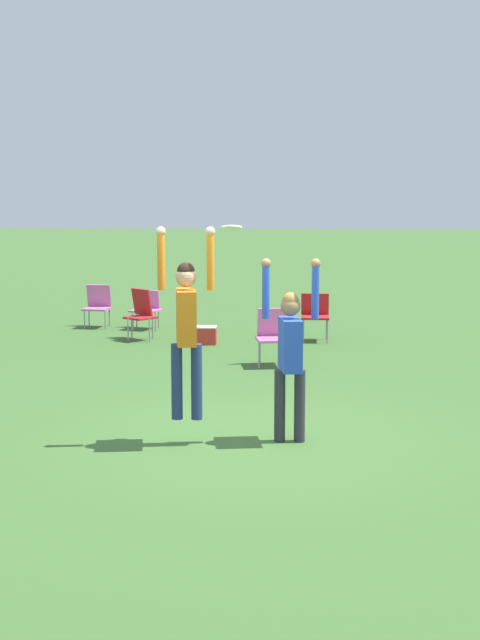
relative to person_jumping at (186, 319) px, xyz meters
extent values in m
plane|color=#3D662D|center=(0.60, 0.23, -1.36)|extent=(120.00, 120.00, 0.00)
cylinder|color=navy|center=(-0.11, 0.00, -0.68)|extent=(0.12, 0.12, 0.81)
cylinder|color=navy|center=(0.11, 0.00, -0.68)|extent=(0.12, 0.12, 0.81)
cube|color=orange|center=(0.00, 0.00, 0.02)|extent=(0.27, 0.49, 0.58)
sphere|color=tan|center=(0.00, 0.00, 0.44)|extent=(0.22, 0.22, 0.22)
sphere|color=black|center=(0.00, 0.00, 0.50)|extent=(0.19, 0.19, 0.19)
cylinder|color=orange|center=(-0.26, 0.00, 0.61)|extent=(0.08, 0.08, 0.61)
sphere|color=tan|center=(-0.26, 0.00, 0.92)|extent=(0.10, 0.10, 0.10)
cylinder|color=orange|center=(0.26, 0.00, 0.61)|extent=(0.08, 0.08, 0.61)
sphere|color=tan|center=(0.26, 0.00, 0.92)|extent=(0.10, 0.10, 0.10)
cylinder|color=#2D2D38|center=(0.99, 0.16, -0.97)|extent=(0.12, 0.12, 0.79)
cylinder|color=#2D2D38|center=(1.21, 0.16, -0.97)|extent=(0.12, 0.12, 0.79)
cube|color=blue|center=(1.10, 0.16, -0.29)|extent=(0.27, 0.50, 0.56)
sphere|color=#9E704C|center=(1.10, 0.16, 0.12)|extent=(0.21, 0.21, 0.21)
sphere|color=olive|center=(1.10, 0.16, 0.18)|extent=(0.18, 0.18, 0.18)
cylinder|color=blue|center=(0.84, 0.16, 0.28)|extent=(0.08, 0.08, 0.59)
sphere|color=#9E704C|center=(0.84, 0.16, 0.58)|extent=(0.10, 0.10, 0.10)
cylinder|color=blue|center=(1.36, 0.16, 0.28)|extent=(0.08, 0.08, 0.59)
sphere|color=#9E704C|center=(1.36, 0.16, 0.58)|extent=(0.10, 0.10, 0.10)
cylinder|color=white|center=(0.47, 0.23, 0.95)|extent=(0.22, 0.22, 0.06)
cylinder|color=gray|center=(0.65, 4.21, -1.14)|extent=(0.02, 0.02, 0.44)
cylinder|color=gray|center=(1.10, 4.21, -1.14)|extent=(0.02, 0.02, 0.44)
cylinder|color=gray|center=(0.65, 4.66, -1.14)|extent=(0.02, 0.02, 0.44)
cylinder|color=gray|center=(1.10, 4.66, -1.14)|extent=(0.02, 0.02, 0.44)
cube|color=#C666A3|center=(0.87, 4.43, -0.94)|extent=(0.61, 0.61, 0.04)
cube|color=#C666A3|center=(0.87, 4.68, -0.70)|extent=(0.54, 0.20, 0.45)
cylinder|color=gray|center=(1.38, 6.66, -1.13)|extent=(0.02, 0.02, 0.46)
cylinder|color=gray|center=(1.82, 6.66, -1.13)|extent=(0.02, 0.02, 0.46)
cylinder|color=gray|center=(1.38, 7.09, -1.13)|extent=(0.02, 0.02, 0.46)
cylinder|color=gray|center=(1.82, 7.09, -1.13)|extent=(0.02, 0.02, 0.46)
cube|color=#B21E23|center=(1.60, 6.88, -0.92)|extent=(0.53, 0.53, 0.04)
cube|color=#B21E23|center=(1.60, 7.11, -0.70)|extent=(0.51, 0.13, 0.40)
cylinder|color=gray|center=(-1.94, 7.95, -1.17)|extent=(0.02, 0.02, 0.39)
cylinder|color=gray|center=(-1.50, 7.95, -1.17)|extent=(0.02, 0.02, 0.39)
cylinder|color=gray|center=(-1.94, 8.39, -1.17)|extent=(0.02, 0.02, 0.39)
cylinder|color=gray|center=(-1.50, 8.39, -1.17)|extent=(0.02, 0.02, 0.39)
cube|color=#C666A3|center=(-1.72, 8.17, -0.99)|extent=(0.66, 0.66, 0.04)
cube|color=#C666A3|center=(-1.72, 8.41, -0.79)|extent=(0.53, 0.26, 0.37)
cylinder|color=gray|center=(-1.80, 6.61, -1.14)|extent=(0.02, 0.02, 0.44)
cylinder|color=gray|center=(-1.41, 6.61, -1.14)|extent=(0.02, 0.02, 0.44)
cylinder|color=gray|center=(-1.80, 7.00, -1.14)|extent=(0.02, 0.02, 0.44)
cylinder|color=gray|center=(-1.41, 7.00, -1.14)|extent=(0.02, 0.02, 0.44)
cube|color=#B21E23|center=(-1.61, 6.81, -0.94)|extent=(0.65, 0.65, 0.04)
cube|color=#B21E23|center=(-1.61, 7.02, -0.68)|extent=(0.43, 0.39, 0.49)
cylinder|color=gray|center=(-2.95, 8.13, -1.16)|extent=(0.02, 0.02, 0.40)
cylinder|color=gray|center=(-2.53, 8.13, -1.16)|extent=(0.02, 0.02, 0.40)
cylinder|color=gray|center=(-2.95, 8.55, -1.16)|extent=(0.02, 0.02, 0.40)
cylinder|color=gray|center=(-2.53, 8.55, -1.16)|extent=(0.02, 0.02, 0.40)
cube|color=#C666A3|center=(-2.74, 8.34, -0.98)|extent=(0.55, 0.55, 0.04)
cube|color=#C666A3|center=(-2.74, 8.56, -0.74)|extent=(0.50, 0.17, 0.45)
cube|color=red|center=(-0.37, 6.46, -1.22)|extent=(0.39, 0.30, 0.30)
cube|color=silver|center=(-0.37, 6.46, -1.06)|extent=(0.39, 0.31, 0.02)
camera|label=1|loc=(1.03, -9.26, 1.30)|focal=50.00mm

